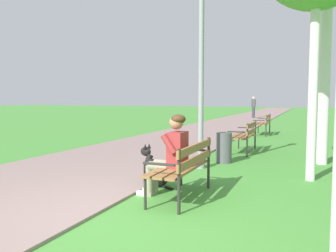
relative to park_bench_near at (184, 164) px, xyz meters
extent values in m
plane|color=#478E38|center=(-0.53, -1.12, -0.51)|extent=(120.00, 120.00, 0.00)
cube|color=gray|center=(-2.65, 22.88, -0.49)|extent=(3.78, 60.00, 0.04)
cube|color=olive|center=(-0.27, 0.00, -0.06)|extent=(0.14, 1.50, 0.04)
cube|color=olive|center=(-0.10, 0.00, -0.06)|extent=(0.14, 1.50, 0.04)
cube|color=olive|center=(0.08, 0.00, -0.06)|extent=(0.14, 1.50, 0.04)
cube|color=olive|center=(0.18, 0.00, 0.08)|extent=(0.04, 1.50, 0.11)
cube|color=olive|center=(0.18, 0.00, 0.26)|extent=(0.04, 1.50, 0.11)
cylinder|color=#2D2B28|center=(-0.30, 0.69, -0.29)|extent=(0.04, 0.04, 0.45)
cylinder|color=#2D2B28|center=(0.18, 0.69, -0.09)|extent=(0.04, 0.04, 0.85)
cube|color=#2D2B28|center=(-0.10, 0.69, 0.12)|extent=(0.45, 0.04, 0.03)
cylinder|color=#2D2B28|center=(-0.30, -0.69, -0.29)|extent=(0.04, 0.04, 0.45)
cylinder|color=#2D2B28|center=(0.18, -0.69, -0.09)|extent=(0.04, 0.04, 0.85)
cube|color=#2D2B28|center=(-0.10, -0.69, 0.12)|extent=(0.45, 0.04, 0.03)
cube|color=olive|center=(-0.21, 4.74, -0.06)|extent=(0.14, 1.50, 0.04)
cube|color=olive|center=(-0.03, 4.74, -0.06)|extent=(0.14, 1.50, 0.04)
cube|color=olive|center=(0.14, 4.74, -0.06)|extent=(0.14, 1.50, 0.04)
cube|color=olive|center=(0.25, 4.74, 0.08)|extent=(0.04, 1.50, 0.11)
cube|color=olive|center=(0.25, 4.74, 0.26)|extent=(0.04, 1.50, 0.11)
cylinder|color=#2D2B28|center=(-0.23, 5.43, -0.29)|extent=(0.04, 0.04, 0.45)
cylinder|color=#2D2B28|center=(0.25, 5.43, -0.09)|extent=(0.04, 0.04, 0.85)
cube|color=#2D2B28|center=(-0.03, 5.43, 0.12)|extent=(0.45, 0.04, 0.03)
cylinder|color=#2D2B28|center=(-0.23, 4.05, -0.29)|extent=(0.04, 0.04, 0.45)
cylinder|color=#2D2B28|center=(0.25, 4.05, -0.09)|extent=(0.04, 0.04, 0.85)
cube|color=#2D2B28|center=(-0.03, 4.05, 0.12)|extent=(0.45, 0.04, 0.03)
cube|color=olive|center=(-0.32, 9.74, -0.06)|extent=(0.14, 1.50, 0.04)
cube|color=olive|center=(-0.14, 9.74, -0.06)|extent=(0.14, 1.50, 0.04)
cube|color=olive|center=(0.03, 9.74, -0.06)|extent=(0.14, 1.50, 0.04)
cube|color=olive|center=(0.14, 9.74, 0.08)|extent=(0.04, 1.50, 0.11)
cube|color=olive|center=(0.14, 9.74, 0.26)|extent=(0.04, 1.50, 0.11)
cylinder|color=#2D2B28|center=(-0.34, 10.43, -0.29)|extent=(0.04, 0.04, 0.45)
cylinder|color=#2D2B28|center=(0.14, 10.43, -0.09)|extent=(0.04, 0.04, 0.85)
cube|color=#2D2B28|center=(-0.14, 10.43, 0.12)|extent=(0.45, 0.04, 0.03)
cylinder|color=#2D2B28|center=(-0.34, 9.05, -0.29)|extent=(0.04, 0.04, 0.45)
cylinder|color=#2D2B28|center=(0.14, 9.05, -0.09)|extent=(0.04, 0.04, 0.85)
cube|color=#2D2B28|center=(-0.14, 9.05, 0.12)|extent=(0.45, 0.04, 0.03)
cylinder|color=gray|center=(-0.31, 0.09, -0.04)|extent=(0.42, 0.14, 0.14)
cylinder|color=gray|center=(-0.52, 0.09, -0.28)|extent=(0.11, 0.11, 0.47)
cube|color=silver|center=(-0.60, 0.09, -0.48)|extent=(0.24, 0.09, 0.07)
cylinder|color=gray|center=(-0.31, -0.11, -0.04)|extent=(0.42, 0.14, 0.14)
cylinder|color=gray|center=(-0.52, -0.11, -0.28)|extent=(0.11, 0.11, 0.47)
cube|color=silver|center=(-0.60, -0.11, -0.48)|extent=(0.24, 0.09, 0.07)
cube|color=maroon|center=(-0.10, -0.01, 0.22)|extent=(0.22, 0.36, 0.52)
cylinder|color=maroon|center=(-0.16, 0.19, 0.32)|extent=(0.25, 0.09, 0.30)
cylinder|color=maroon|center=(-0.16, -0.21, 0.32)|extent=(0.25, 0.09, 0.30)
sphere|color=#A37556|center=(-0.12, -0.01, 0.62)|extent=(0.21, 0.21, 0.21)
ellipsoid|color=#472D19|center=(-0.09, -0.01, 0.67)|extent=(0.22, 0.23, 0.14)
ellipsoid|color=black|center=(-0.62, 0.47, -0.35)|extent=(0.44, 0.40, 0.32)
ellipsoid|color=black|center=(-0.76, 0.53, -0.23)|extent=(0.55, 0.41, 0.48)
ellipsoid|color=black|center=(-0.71, 0.51, -0.19)|extent=(0.40, 0.32, 0.27)
cylinder|color=black|center=(-0.85, 0.64, -0.32)|extent=(0.06, 0.06, 0.38)
cylinder|color=black|center=(-0.90, 0.53, -0.32)|extent=(0.06, 0.06, 0.38)
cylinder|color=black|center=(-0.86, 0.58, -0.08)|extent=(0.17, 0.20, 0.19)
ellipsoid|color=black|center=(-0.93, 0.61, 0.05)|extent=(0.26, 0.22, 0.16)
cone|color=black|center=(-1.02, 0.65, 0.04)|extent=(0.13, 0.12, 0.09)
cone|color=black|center=(-0.88, 0.63, 0.15)|extent=(0.06, 0.06, 0.09)
cone|color=black|center=(-0.91, 0.55, 0.15)|extent=(0.06, 0.06, 0.09)
cylinder|color=black|center=(-0.44, 0.39, -0.49)|extent=(0.27, 0.16, 0.04)
cylinder|color=gray|center=(-0.43, 2.23, -0.36)|extent=(0.20, 0.20, 0.30)
cylinder|color=gray|center=(-0.43, 2.23, 1.34)|extent=(0.11, 0.11, 3.71)
cylinder|color=silver|center=(1.74, 1.94, 1.21)|extent=(0.16, 0.16, 3.44)
cylinder|color=silver|center=(1.98, 3.72, 1.73)|extent=(0.24, 0.24, 4.48)
cylinder|color=#515156|center=(-0.11, 3.03, -0.16)|extent=(0.36, 0.36, 0.70)
cylinder|color=#383842|center=(-2.25, 21.77, -0.07)|extent=(0.22, 0.22, 0.88)
cube|color=#3F3F42|center=(-2.25, 21.77, 0.65)|extent=(0.32, 0.20, 0.56)
sphere|color=beige|center=(-2.25, 21.77, 1.04)|extent=(0.20, 0.20, 0.20)
camera|label=1|loc=(1.69, -4.69, 0.97)|focal=36.47mm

